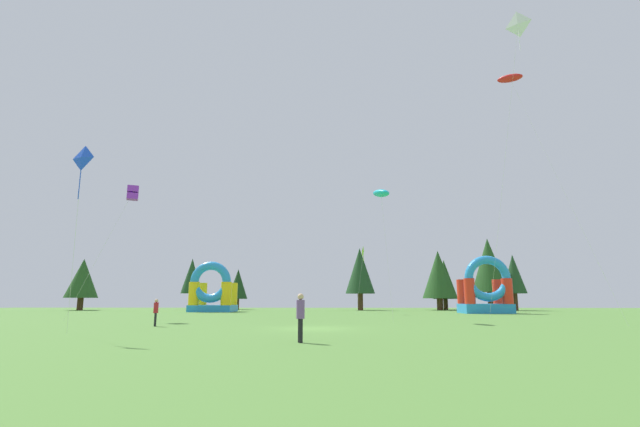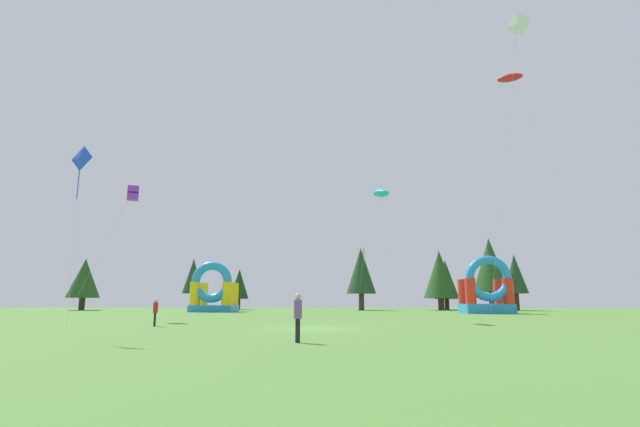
{
  "view_description": "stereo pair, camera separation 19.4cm",
  "coord_description": "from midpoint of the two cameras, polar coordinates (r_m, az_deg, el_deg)",
  "views": [
    {
      "loc": [
        1.25,
        -26.3,
        1.65
      ],
      "look_at": [
        0.0,
        11.39,
        8.72
      ],
      "focal_mm": 25.57,
      "sensor_mm": 36.0,
      "label": 1
    },
    {
      "loc": [
        1.44,
        -26.29,
        1.65
      ],
      "look_at": [
        0.0,
        11.39,
        8.72
      ],
      "focal_mm": 25.57,
      "sensor_mm": 36.0,
      "label": 2
    }
  ],
  "objects": [
    {
      "name": "tree_row_1",
      "position": [
        75.92,
        -15.82,
        -7.56
      ],
      "size": [
        3.26,
        3.26,
        8.0
      ],
      "color": "#4C331E",
      "rests_on": "ground_plane"
    },
    {
      "name": "inflatable_orange_dome",
      "position": [
        56.6,
        19.95,
        -9.31
      ],
      "size": [
        5.44,
        4.29,
        6.53
      ],
      "color": "#268CD8",
      "rests_on": "ground_plane"
    },
    {
      "name": "tree_row_5",
      "position": [
        73.49,
        15.25,
        -7.99
      ],
      "size": [
        3.77,
        3.77,
        7.54
      ],
      "color": "#4C331E",
      "rests_on": "ground_plane"
    },
    {
      "name": "kite_cyan_parafoil",
      "position": [
        36.44,
        7.5,
        2.52
      ],
      "size": [
        1.72,
        3.24,
        10.47
      ],
      "color": "#19B7CC",
      "rests_on": "ground_plane"
    },
    {
      "name": "tree_row_2",
      "position": [
        73.2,
        -10.31,
        -8.7
      ],
      "size": [
        3.03,
        3.03,
        6.22
      ],
      "color": "#4C331E",
      "rests_on": "ground_plane"
    },
    {
      "name": "kite_blue_diamond",
      "position": [
        23.49,
        -27.97,
        5.93
      ],
      "size": [
        2.0,
        3.13,
        8.36
      ],
      "color": "blue",
      "rests_on": "ground_plane"
    },
    {
      "name": "person_far_side",
      "position": [
        30.07,
        -20.03,
        -11.28
      ],
      "size": [
        0.38,
        0.38,
        1.64
      ],
      "rotation": [
        0.0,
        0.0,
        2.07
      ],
      "color": "black",
      "rests_on": "ground_plane"
    },
    {
      "name": "tree_row_3",
      "position": [
        68.31,
        4.94,
        -7.18
      ],
      "size": [
        4.34,
        4.34,
        9.11
      ],
      "color": "#4C331E",
      "rests_on": "ground_plane"
    },
    {
      "name": "kite_lime_diamond",
      "position": [
        51.63,
        5.4,
        -4.86
      ],
      "size": [
        1.22,
        1.03,
        7.27
      ],
      "color": "#8CD826",
      "rests_on": "ground_plane"
    },
    {
      "name": "kite_red_parafoil",
      "position": [
        40.22,
        22.55,
        15.32
      ],
      "size": [
        5.11,
        5.56,
        19.25
      ],
      "color": "red",
      "rests_on": "ground_plane"
    },
    {
      "name": "tree_row_7",
      "position": [
        72.49,
        23.0,
        -7.01
      ],
      "size": [
        3.35,
        3.35,
        8.03
      ],
      "color": "#4C331E",
      "rests_on": "ground_plane"
    },
    {
      "name": "inflatable_blue_arch",
      "position": [
        61.12,
        -13.43,
        -9.72
      ],
      "size": [
        5.47,
        4.79,
        6.35
      ],
      "color": "#268CD8",
      "rests_on": "ground_plane"
    },
    {
      "name": "ground_plane",
      "position": [
        26.38,
        -1.06,
        -14.21
      ],
      "size": [
        120.0,
        120.0,
        0.0
      ],
      "primitive_type": "plane",
      "color": "#548438"
    },
    {
      "name": "kite_purple_box",
      "position": [
        40.65,
        -22.53,
        2.37
      ],
      "size": [
        4.32,
        2.31,
        10.8
      ],
      "color": "purple",
      "rests_on": "ground_plane"
    },
    {
      "name": "person_midfield",
      "position": [
        17.96,
        -2.78,
        -12.37
      ],
      "size": [
        0.41,
        0.41,
        1.85
      ],
      "rotation": [
        0.0,
        0.0,
        5.1
      ],
      "color": "black",
      "rests_on": "ground_plane"
    },
    {
      "name": "tree_row_6",
      "position": [
        72.23,
        20.29,
        -6.1
      ],
      "size": [
        5.19,
        5.19,
        10.54
      ],
      "color": "#4C331E",
      "rests_on": "ground_plane"
    },
    {
      "name": "tree_row_0",
      "position": [
        76.52,
        -27.65,
        -7.2
      ],
      "size": [
        4.66,
        4.66,
        7.52
      ],
      "color": "#4C331E",
      "rests_on": "ground_plane"
    },
    {
      "name": "kite_white_diamond",
      "position": [
        38.49,
        23.34,
        20.67
      ],
      "size": [
        1.49,
        8.7,
        21.87
      ],
      "color": "white",
      "rests_on": "ground_plane"
    },
    {
      "name": "tree_row_4",
      "position": [
        70.54,
        14.55,
        -7.41
      ],
      "size": [
        4.96,
        4.96,
        8.73
      ],
      "color": "#4C331E",
      "rests_on": "ground_plane"
    }
  ]
}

